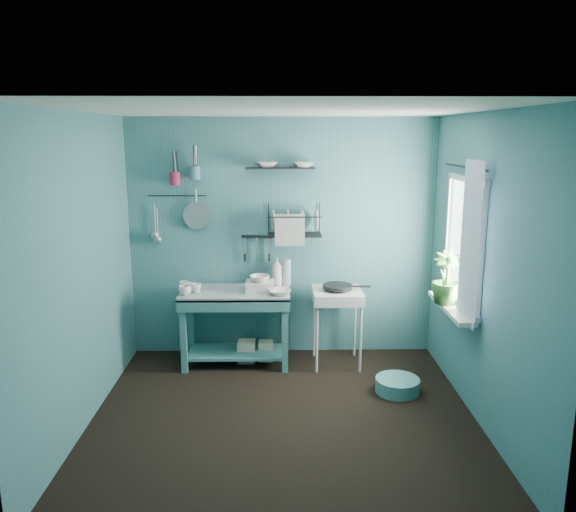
{
  "coord_description": "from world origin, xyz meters",
  "views": [
    {
      "loc": [
        -0.03,
        -4.31,
        2.32
      ],
      "look_at": [
        0.05,
        0.85,
        1.2
      ],
      "focal_mm": 35.0,
      "sensor_mm": 36.0,
      "label": 1
    }
  ],
  "objects_px": {
    "potted_plant": "(446,278)",
    "storage_tin_small": "(266,351)",
    "mug_right": "(185,286)",
    "utensil_cup_teal": "(195,173)",
    "mug_mid": "(197,288)",
    "hotplate_stand": "(337,327)",
    "water_bottle": "(286,272)",
    "mug_left": "(185,291)",
    "storage_tin_large": "(246,351)",
    "work_counter": "(236,327)",
    "utensil_cup_magenta": "(175,179)",
    "colander": "(197,216)",
    "soap_bottle": "(277,271)",
    "dish_rack": "(294,220)",
    "floor_basin": "(397,385)",
    "wash_tub": "(260,286)",
    "frying_pan": "(337,286)"
  },
  "relations": [
    {
      "from": "mug_mid",
      "to": "storage_tin_large",
      "type": "xyz_separation_m",
      "value": [
        0.48,
        0.11,
        -0.72
      ]
    },
    {
      "from": "utensil_cup_teal",
      "to": "floor_basin",
      "type": "distance_m",
      "value": 2.86
    },
    {
      "from": "soap_bottle",
      "to": "utensil_cup_magenta",
      "type": "distance_m",
      "value": 1.41
    },
    {
      "from": "mug_left",
      "to": "storage_tin_large",
      "type": "xyz_separation_m",
      "value": [
        0.58,
        0.21,
        -0.72
      ]
    },
    {
      "from": "utensil_cup_teal",
      "to": "potted_plant",
      "type": "relative_size",
      "value": 0.28
    },
    {
      "from": "work_counter",
      "to": "mug_mid",
      "type": "height_order",
      "value": "mug_mid"
    },
    {
      "from": "colander",
      "to": "potted_plant",
      "type": "height_order",
      "value": "colander"
    },
    {
      "from": "mug_left",
      "to": "hotplate_stand",
      "type": "height_order",
      "value": "mug_left"
    },
    {
      "from": "mug_mid",
      "to": "dish_rack",
      "type": "distance_m",
      "value": 1.2
    },
    {
      "from": "hotplate_stand",
      "to": "floor_basin",
      "type": "relative_size",
      "value": 1.94
    },
    {
      "from": "hotplate_stand",
      "to": "water_bottle",
      "type": "bearing_deg",
      "value": 158.3
    },
    {
      "from": "mug_left",
      "to": "utensil_cup_magenta",
      "type": "relative_size",
      "value": 0.95
    },
    {
      "from": "mug_mid",
      "to": "wash_tub",
      "type": "distance_m",
      "value": 0.63
    },
    {
      "from": "mug_left",
      "to": "water_bottle",
      "type": "height_order",
      "value": "water_bottle"
    },
    {
      "from": "potted_plant",
      "to": "storage_tin_small",
      "type": "relative_size",
      "value": 2.35
    },
    {
      "from": "potted_plant",
      "to": "utensil_cup_magenta",
      "type": "bearing_deg",
      "value": 160.52
    },
    {
      "from": "water_bottle",
      "to": "hotplate_stand",
      "type": "relative_size",
      "value": 0.36
    },
    {
      "from": "hotplate_stand",
      "to": "colander",
      "type": "height_order",
      "value": "colander"
    },
    {
      "from": "wash_tub",
      "to": "dish_rack",
      "type": "bearing_deg",
      "value": 34.41
    },
    {
      "from": "mug_right",
      "to": "storage_tin_small",
      "type": "bearing_deg",
      "value": 5.71
    },
    {
      "from": "storage_tin_small",
      "to": "utensil_cup_magenta",
      "type": "bearing_deg",
      "value": 168.11
    },
    {
      "from": "work_counter",
      "to": "storage_tin_large",
      "type": "distance_m",
      "value": 0.3
    },
    {
      "from": "mug_right",
      "to": "utensil_cup_teal",
      "type": "distance_m",
      "value": 1.15
    },
    {
      "from": "hotplate_stand",
      "to": "mug_mid",
      "type": "bearing_deg",
      "value": -174.51
    },
    {
      "from": "storage_tin_small",
      "to": "floor_basin",
      "type": "height_order",
      "value": "storage_tin_small"
    },
    {
      "from": "mug_right",
      "to": "dish_rack",
      "type": "height_order",
      "value": "dish_rack"
    },
    {
      "from": "storage_tin_large",
      "to": "floor_basin",
      "type": "relative_size",
      "value": 0.54
    },
    {
      "from": "mug_left",
      "to": "dish_rack",
      "type": "distance_m",
      "value": 1.31
    },
    {
      "from": "utensil_cup_magenta",
      "to": "storage_tin_small",
      "type": "bearing_deg",
      "value": -11.89
    },
    {
      "from": "utensil_cup_teal",
      "to": "mug_left",
      "type": "bearing_deg",
      "value": -99.78
    },
    {
      "from": "mug_left",
      "to": "hotplate_stand",
      "type": "bearing_deg",
      "value": 5.01
    },
    {
      "from": "work_counter",
      "to": "colander",
      "type": "distance_m",
      "value": 1.22
    },
    {
      "from": "mug_right",
      "to": "colander",
      "type": "xyz_separation_m",
      "value": [
        0.09,
        0.3,
        0.67
      ]
    },
    {
      "from": "dish_rack",
      "to": "potted_plant",
      "type": "height_order",
      "value": "dish_rack"
    },
    {
      "from": "mug_mid",
      "to": "storage_tin_large",
      "type": "height_order",
      "value": "mug_mid"
    },
    {
      "from": "work_counter",
      "to": "water_bottle",
      "type": "xyz_separation_m",
      "value": [
        0.52,
        0.22,
        0.53
      ]
    },
    {
      "from": "mug_left",
      "to": "soap_bottle",
      "type": "xyz_separation_m",
      "value": [
        0.9,
        0.36,
        0.1
      ]
    },
    {
      "from": "storage_tin_large",
      "to": "floor_basin",
      "type": "height_order",
      "value": "storage_tin_large"
    },
    {
      "from": "mug_mid",
      "to": "frying_pan",
      "type": "relative_size",
      "value": 0.33
    },
    {
      "from": "utensil_cup_magenta",
      "to": "storage_tin_large",
      "type": "relative_size",
      "value": 0.59
    },
    {
      "from": "wash_tub",
      "to": "utensil_cup_teal",
      "type": "bearing_deg",
      "value": 156.06
    },
    {
      "from": "potted_plant",
      "to": "floor_basin",
      "type": "bearing_deg",
      "value": -171.2
    },
    {
      "from": "potted_plant",
      "to": "storage_tin_large",
      "type": "bearing_deg",
      "value": 159.71
    },
    {
      "from": "mug_mid",
      "to": "utensil_cup_teal",
      "type": "bearing_deg",
      "value": 94.44
    },
    {
      "from": "work_counter",
      "to": "mug_right",
      "type": "relative_size",
      "value": 8.94
    },
    {
      "from": "hotplate_stand",
      "to": "dish_rack",
      "type": "bearing_deg",
      "value": 154.05
    },
    {
      "from": "mug_right",
      "to": "potted_plant",
      "type": "height_order",
      "value": "potted_plant"
    },
    {
      "from": "storage_tin_large",
      "to": "soap_bottle",
      "type": "bearing_deg",
      "value": 25.11
    },
    {
      "from": "mug_mid",
      "to": "utensil_cup_magenta",
      "type": "relative_size",
      "value": 0.77
    },
    {
      "from": "mug_mid",
      "to": "floor_basin",
      "type": "xyz_separation_m",
      "value": [
        1.91,
        -0.63,
        -0.76
      ]
    }
  ]
}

